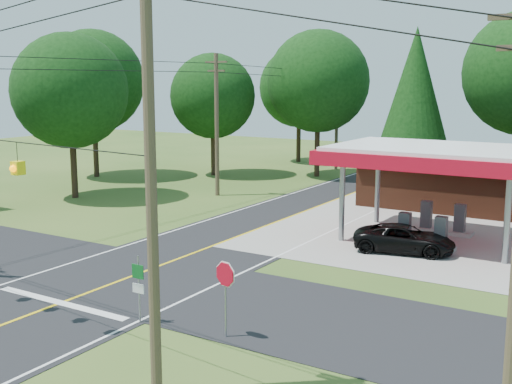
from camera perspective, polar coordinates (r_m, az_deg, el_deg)
The scene contains 13 objects.
ground at distance 27.55m, azimuth -11.33°, elevation -7.52°, with size 120.00×120.00×0.00m, color #32521D.
main_highway at distance 27.55m, azimuth -11.33°, elevation -7.50°, with size 8.00×120.00×0.02m, color black.
cross_road at distance 27.55m, azimuth -11.33°, elevation -7.49°, with size 70.00×7.00×0.02m, color black.
lane_center_yellow at distance 27.54m, azimuth -11.33°, elevation -7.47°, with size 0.15×110.00×0.00m, color yellow.
gas_canopy at distance 33.62m, azimuth 15.73°, elevation 2.89°, with size 10.60×7.40×4.88m.
convenience_store at distance 43.34m, azimuth 20.50°, elevation 1.00°, with size 16.40×7.55×3.80m.
utility_pole_near_right at distance 16.24m, azimuth -9.35°, elevation 1.95°, with size 1.80×0.30×11.50m.
utility_pole_far_left at distance 45.46m, azimuth -3.51°, elevation 6.17°, with size 1.80×0.30×10.00m.
utility_pole_north at distance 59.55m, azimuth 7.19°, elevation 6.57°, with size 0.30×0.30×9.50m.
treeline_backdrop at distance 46.47m, azimuth 9.90°, elevation 8.95°, with size 70.27×51.59×13.30m.
suv_car at distance 31.58m, azimuth 13.05°, elevation -4.10°, with size 4.73×4.73×1.32m, color black.
octagonal_stop_sign at distance 20.53m, azimuth -2.76°, elevation -7.86°, with size 0.87×0.24×2.55m.
route_sign_post at distance 22.20m, azimuth -10.41°, elevation -7.97°, with size 0.48×0.09×2.37m.
Camera 1 is at (18.05, -19.14, 8.18)m, focal length 45.00 mm.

